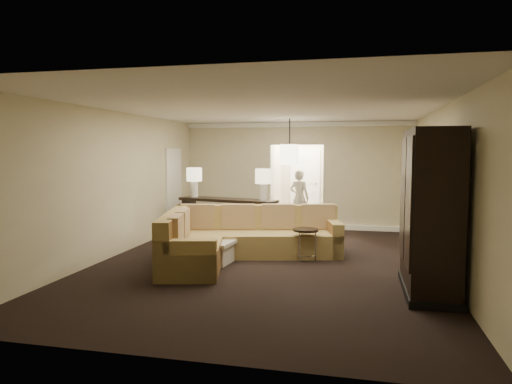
% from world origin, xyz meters
% --- Properties ---
extents(ground, '(8.00, 8.00, 0.00)m').
position_xyz_m(ground, '(0.00, 0.00, 0.00)').
color(ground, black).
rests_on(ground, ground).
extents(wall_back, '(6.00, 0.04, 2.80)m').
position_xyz_m(wall_back, '(0.00, 4.00, 1.40)').
color(wall_back, beige).
rests_on(wall_back, ground).
extents(wall_front, '(6.00, 0.04, 2.80)m').
position_xyz_m(wall_front, '(0.00, -4.00, 1.40)').
color(wall_front, beige).
rests_on(wall_front, ground).
extents(wall_left, '(0.04, 8.00, 2.80)m').
position_xyz_m(wall_left, '(-3.00, 0.00, 1.40)').
color(wall_left, beige).
rests_on(wall_left, ground).
extents(wall_right, '(0.04, 8.00, 2.80)m').
position_xyz_m(wall_right, '(3.00, 0.00, 1.40)').
color(wall_right, beige).
rests_on(wall_right, ground).
extents(ceiling, '(6.00, 8.00, 0.02)m').
position_xyz_m(ceiling, '(0.00, 0.00, 2.80)').
color(ceiling, white).
rests_on(ceiling, wall_back).
extents(crown_molding, '(6.00, 0.10, 0.12)m').
position_xyz_m(crown_molding, '(0.00, 3.95, 2.73)').
color(crown_molding, white).
rests_on(crown_molding, wall_back).
extents(baseboard, '(6.00, 0.10, 0.12)m').
position_xyz_m(baseboard, '(0.00, 3.95, 0.06)').
color(baseboard, white).
rests_on(baseboard, ground).
extents(side_door, '(0.05, 0.90, 2.10)m').
position_xyz_m(side_door, '(-2.97, 2.80, 1.05)').
color(side_door, white).
rests_on(side_door, ground).
extents(foyer, '(1.44, 2.02, 2.80)m').
position_xyz_m(foyer, '(0.00, 5.34, 1.30)').
color(foyer, beige).
rests_on(foyer, ground).
extents(sectional_sofa, '(3.39, 3.15, 0.97)m').
position_xyz_m(sectional_sofa, '(-0.61, 0.17, 0.39)').
color(sectional_sofa, brown).
rests_on(sectional_sofa, ground).
extents(coffee_table, '(1.11, 1.11, 0.42)m').
position_xyz_m(coffee_table, '(-1.08, -0.02, 0.21)').
color(coffee_table, silver).
rests_on(coffee_table, ground).
extents(console_table, '(2.46, 1.10, 0.93)m').
position_xyz_m(console_table, '(-1.38, 2.20, 0.55)').
color(console_table, black).
rests_on(console_table, ground).
extents(armoire, '(0.69, 1.62, 2.33)m').
position_xyz_m(armoire, '(2.59, -1.21, 1.12)').
color(armoire, black).
rests_on(armoire, ground).
extents(drink_table, '(0.47, 0.47, 0.59)m').
position_xyz_m(drink_table, '(0.66, 0.38, 0.42)').
color(drink_table, black).
rests_on(drink_table, ground).
extents(table_lamp_left, '(0.37, 0.37, 0.71)m').
position_xyz_m(table_lamp_left, '(-2.28, 2.42, 1.40)').
color(table_lamp_left, silver).
rests_on(table_lamp_left, console_table).
extents(table_lamp_right, '(0.37, 0.37, 0.71)m').
position_xyz_m(table_lamp_right, '(-0.48, 1.98, 1.40)').
color(table_lamp_right, silver).
rests_on(table_lamp_right, console_table).
extents(pendant_light, '(0.38, 0.38, 1.09)m').
position_xyz_m(pendant_light, '(0.00, 2.70, 1.95)').
color(pendant_light, black).
rests_on(pendant_light, ceiling).
extents(person, '(0.71, 0.59, 1.70)m').
position_xyz_m(person, '(0.04, 4.30, 0.85)').
color(person, beige).
rests_on(person, ground).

